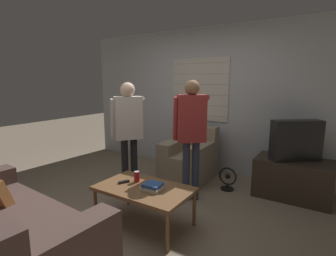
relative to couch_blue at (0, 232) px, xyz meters
name	(u,v)px	position (x,y,z in m)	size (l,w,h in m)	color
ground_plane	(136,212)	(0.43, 1.37, -0.29)	(16.00, 16.00, 0.00)	#7F705B
wall_back	(206,100)	(0.43, 3.40, 0.99)	(5.20, 0.08, 2.55)	#ADB2B7
couch_blue	(0,232)	(0.00, 0.00, 0.00)	(2.08, 1.04, 0.79)	#4C3833
armchair_beige	(190,157)	(0.41, 2.84, 0.04)	(0.79, 0.88, 0.84)	gray
coffee_table	(144,190)	(0.70, 1.20, 0.12)	(1.06, 0.64, 0.45)	brown
tv_stand	(293,178)	(2.02, 2.90, -0.02)	(0.99, 0.58, 0.54)	#33281E
tv	(296,140)	(2.01, 2.91, 0.53)	(0.65, 0.57, 0.56)	black
person_left_standing	(128,124)	(-0.05, 1.82, 0.72)	(0.53, 0.75, 1.61)	black
person_right_standing	(191,126)	(0.83, 2.07, 0.73)	(0.47, 0.78, 1.64)	#33384C
book_stack	(152,187)	(0.82, 1.19, 0.19)	(0.23, 0.20, 0.07)	beige
soda_can	(137,177)	(0.53, 1.29, 0.22)	(0.07, 0.07, 0.13)	red
spare_remote	(124,182)	(0.42, 1.17, 0.17)	(0.10, 0.13, 0.02)	black
floor_fan	(228,180)	(1.16, 2.66, -0.14)	(0.27, 0.20, 0.35)	black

